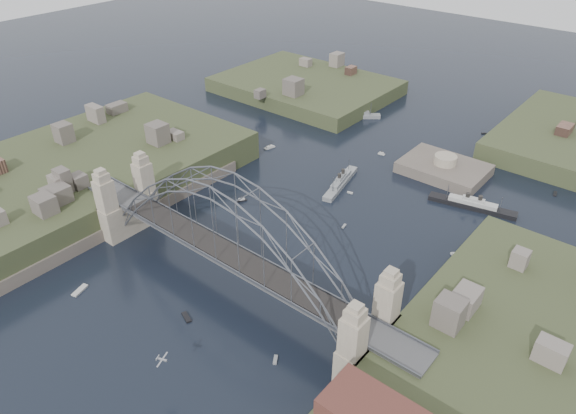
{
  "coord_description": "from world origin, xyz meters",
  "views": [
    {
      "loc": [
        59.23,
        -53.87,
        69.89
      ],
      "look_at": [
        0.0,
        18.0,
        10.0
      ],
      "focal_mm": 32.82,
      "sensor_mm": 36.0,
      "label": 1
    }
  ],
  "objects_px": {
    "fort_island": "(443,175)",
    "ocean_liner": "(472,205)",
    "naval_cruiser_near": "(341,182)",
    "bridge": "(227,237)",
    "naval_cruiser_far": "(355,115)"
  },
  "relations": [
    {
      "from": "ocean_liner",
      "to": "naval_cruiser_far",
      "type": "bearing_deg",
      "value": 151.66
    },
    {
      "from": "naval_cruiser_far",
      "to": "ocean_liner",
      "type": "bearing_deg",
      "value": -28.34
    },
    {
      "from": "bridge",
      "to": "naval_cruiser_far",
      "type": "bearing_deg",
      "value": 107.65
    },
    {
      "from": "fort_island",
      "to": "naval_cruiser_near",
      "type": "bearing_deg",
      "value": -127.85
    },
    {
      "from": "naval_cruiser_near",
      "to": "fort_island",
      "type": "bearing_deg",
      "value": 52.15
    },
    {
      "from": "bridge",
      "to": "fort_island",
      "type": "height_order",
      "value": "bridge"
    },
    {
      "from": "naval_cruiser_near",
      "to": "ocean_liner",
      "type": "bearing_deg",
      "value": 20.26
    },
    {
      "from": "fort_island",
      "to": "naval_cruiser_near",
      "type": "xyz_separation_m",
      "value": [
        -17.94,
        -23.08,
        1.21
      ]
    },
    {
      "from": "naval_cruiser_far",
      "to": "ocean_liner",
      "type": "xyz_separation_m",
      "value": [
        52.78,
        -28.47,
        -0.07
      ]
    },
    {
      "from": "bridge",
      "to": "naval_cruiser_far",
      "type": "relative_size",
      "value": 5.89
    },
    {
      "from": "fort_island",
      "to": "ocean_liner",
      "type": "bearing_deg",
      "value": -41.48
    },
    {
      "from": "bridge",
      "to": "fort_island",
      "type": "relative_size",
      "value": 3.82
    },
    {
      "from": "bridge",
      "to": "fort_island",
      "type": "xyz_separation_m",
      "value": [
        12.0,
        70.0,
        -12.66
      ]
    },
    {
      "from": "naval_cruiser_near",
      "to": "bridge",
      "type": "bearing_deg",
      "value": -82.79
    },
    {
      "from": "fort_island",
      "to": "naval_cruiser_far",
      "type": "distance_m",
      "value": 43.09
    }
  ]
}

